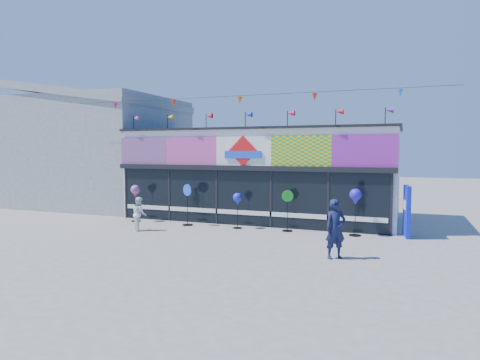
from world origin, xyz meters
The scene contains 11 objects.
ground centered at (0.00, 0.00, 0.00)m, with size 80.00×80.00×0.00m, color slate.
kite_shop centered at (0.00, 5.94, 2.05)m, with size 16.00×5.70×5.31m.
neighbour_building centered at (-10.00, 7.00, 3.20)m, with size 8.18×7.20×6.87m.
blue_sign centered at (6.33, 3.34, 0.94)m, with size 0.27×0.94×1.86m.
spinner_0 centered at (-4.80, 2.70, 1.29)m, with size 0.41×0.41×1.61m.
spinner_1 centered at (-2.20, 2.64, 0.91)m, with size 0.47×0.44×1.72m.
spinner_2 centered at (0.01, 2.74, 1.14)m, with size 0.36×0.36×1.43m.
spinner_3 centered at (2.03, 2.86, 0.84)m, with size 0.43×0.41×1.59m.
spinner_4 centered at (4.57, 2.89, 1.39)m, with size 0.44×0.44×1.74m.
adult_man centered at (4.39, -0.70, 0.86)m, with size 0.63×0.41×1.72m, color #13193C.
child centered at (-3.44, 0.98, 0.65)m, with size 0.64×0.37×1.31m, color white.
Camera 1 is at (6.20, -13.07, 3.13)m, focal length 32.00 mm.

